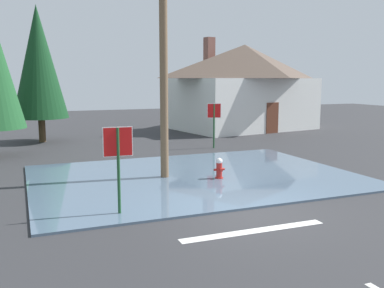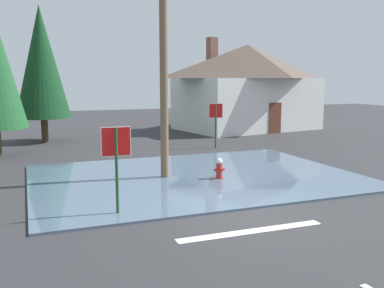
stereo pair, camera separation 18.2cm
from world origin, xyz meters
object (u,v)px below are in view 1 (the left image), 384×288
fire_hydrant (219,169)px  pine_tree_mid_left (39,62)px  stop_sign_far (214,116)px  house (244,86)px  stop_sign_near (118,153)px  utility_pole (163,37)px

fire_hydrant → pine_tree_mid_left: 13.79m
stop_sign_far → house: house is taller
fire_hydrant → pine_tree_mid_left: pine_tree_mid_left is taller
stop_sign_far → pine_tree_mid_left: bearing=145.0°
stop_sign_far → house: 9.17m
stop_sign_near → fire_hydrant: bearing=32.6°
stop_sign_far → utility_pole: bearing=-128.8°
stop_sign_near → stop_sign_far: (6.91, 9.13, -0.02)m
stop_sign_far → pine_tree_mid_left: pine_tree_mid_left is taller
fire_hydrant → house: size_ratio=0.07×
utility_pole → stop_sign_far: bearing=51.2°
house → stop_sign_far: bearing=-128.4°
utility_pole → house: bearing=51.4°
stop_sign_near → stop_sign_far: 11.45m
stop_sign_near → utility_pole: 5.35m
utility_pole → house: (10.13, 12.71, -1.82)m
house → stop_sign_near: bearing=-127.7°
stop_sign_near → pine_tree_mid_left: size_ratio=0.31×
stop_sign_far → house: (5.62, 7.10, 1.43)m
utility_pole → pine_tree_mid_left: (-3.51, 11.21, -0.47)m
fire_hydrant → utility_pole: size_ratio=0.08×
stop_sign_near → fire_hydrant: 5.02m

